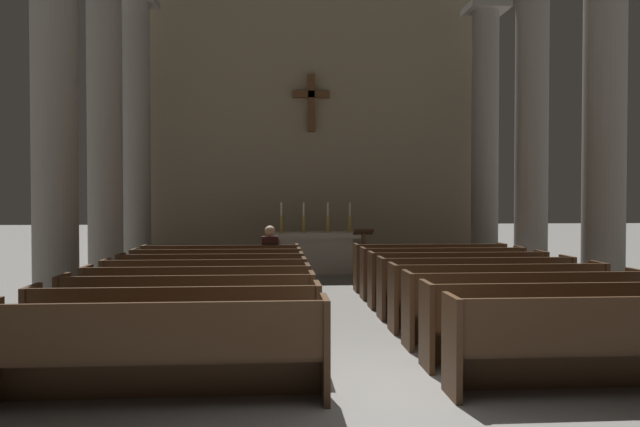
# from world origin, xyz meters

# --- Properties ---
(ground_plane) EXTENTS (80.00, 80.00, 0.00)m
(ground_plane) POSITION_xyz_m (0.00, 0.00, 0.00)
(ground_plane) COLOR slate
(pew_left_row_1) EXTENTS (3.01, 0.50, 0.95)m
(pew_left_row_1) POSITION_xyz_m (-2.07, -0.04, 0.48)
(pew_left_row_1) COLOR #422B19
(pew_left_row_1) RESTS_ON ground
(pew_left_row_2) EXTENTS (3.01, 0.50, 0.95)m
(pew_left_row_2) POSITION_xyz_m (-2.07, 0.92, 0.48)
(pew_left_row_2) COLOR #422B19
(pew_left_row_2) RESTS_ON ground
(pew_left_row_3) EXTENTS (3.01, 0.50, 0.95)m
(pew_left_row_3) POSITION_xyz_m (-2.07, 1.88, 0.48)
(pew_left_row_3) COLOR #422B19
(pew_left_row_3) RESTS_ON ground
(pew_left_row_4) EXTENTS (3.01, 0.50, 0.95)m
(pew_left_row_4) POSITION_xyz_m (-2.07, 2.83, 0.48)
(pew_left_row_4) COLOR #422B19
(pew_left_row_4) RESTS_ON ground
(pew_left_row_5) EXTENTS (3.01, 0.50, 0.95)m
(pew_left_row_5) POSITION_xyz_m (-2.07, 3.79, 0.48)
(pew_left_row_5) COLOR #422B19
(pew_left_row_5) RESTS_ON ground
(pew_left_row_6) EXTENTS (3.01, 0.50, 0.95)m
(pew_left_row_6) POSITION_xyz_m (-2.07, 4.75, 0.48)
(pew_left_row_6) COLOR #422B19
(pew_left_row_6) RESTS_ON ground
(pew_left_row_7) EXTENTS (3.01, 0.50, 0.95)m
(pew_left_row_7) POSITION_xyz_m (-2.07, 5.71, 0.48)
(pew_left_row_7) COLOR #422B19
(pew_left_row_7) RESTS_ON ground
(pew_left_row_8) EXTENTS (3.01, 0.50, 0.95)m
(pew_left_row_8) POSITION_xyz_m (-2.07, 6.66, 0.48)
(pew_left_row_8) COLOR #422B19
(pew_left_row_8) RESTS_ON ground
(pew_right_row_1) EXTENTS (3.01, 0.50, 0.95)m
(pew_right_row_1) POSITION_xyz_m (2.07, -0.04, 0.48)
(pew_right_row_1) COLOR #422B19
(pew_right_row_1) RESTS_ON ground
(pew_right_row_2) EXTENTS (3.01, 0.50, 0.95)m
(pew_right_row_2) POSITION_xyz_m (2.07, 0.92, 0.48)
(pew_right_row_2) COLOR #422B19
(pew_right_row_2) RESTS_ON ground
(pew_right_row_3) EXTENTS (3.01, 0.50, 0.95)m
(pew_right_row_3) POSITION_xyz_m (2.07, 1.88, 0.48)
(pew_right_row_3) COLOR #422B19
(pew_right_row_3) RESTS_ON ground
(pew_right_row_4) EXTENTS (3.01, 0.50, 0.95)m
(pew_right_row_4) POSITION_xyz_m (2.07, 2.83, 0.48)
(pew_right_row_4) COLOR #422B19
(pew_right_row_4) RESTS_ON ground
(pew_right_row_5) EXTENTS (3.01, 0.50, 0.95)m
(pew_right_row_5) POSITION_xyz_m (2.07, 3.79, 0.48)
(pew_right_row_5) COLOR #422B19
(pew_right_row_5) RESTS_ON ground
(pew_right_row_6) EXTENTS (3.01, 0.50, 0.95)m
(pew_right_row_6) POSITION_xyz_m (2.07, 4.75, 0.48)
(pew_right_row_6) COLOR #422B19
(pew_right_row_6) RESTS_ON ground
(pew_right_row_7) EXTENTS (3.01, 0.50, 0.95)m
(pew_right_row_7) POSITION_xyz_m (2.07, 5.71, 0.48)
(pew_right_row_7) COLOR #422B19
(pew_right_row_7) RESTS_ON ground
(pew_right_row_8) EXTENTS (3.01, 0.50, 0.95)m
(pew_right_row_8) POSITION_xyz_m (2.07, 6.66, 0.48)
(pew_right_row_8) COLOR #422B19
(pew_right_row_8) RESTS_ON ground
(column_left_second) EXTENTS (1.04, 1.04, 6.87)m
(column_left_second) POSITION_xyz_m (-4.47, 4.46, 3.35)
(column_left_second) COLOR gray
(column_left_second) RESTS_ON ground
(column_right_second) EXTENTS (1.04, 1.04, 6.87)m
(column_right_second) POSITION_xyz_m (4.47, 4.46, 3.35)
(column_right_second) COLOR gray
(column_right_second) RESTS_ON ground
(column_left_third) EXTENTS (1.04, 1.04, 6.87)m
(column_left_third) POSITION_xyz_m (-4.47, 7.43, 3.35)
(column_left_third) COLOR gray
(column_left_third) RESTS_ON ground
(column_right_third) EXTENTS (1.04, 1.04, 6.87)m
(column_right_third) POSITION_xyz_m (4.47, 7.43, 3.35)
(column_right_third) COLOR gray
(column_right_third) RESTS_ON ground
(column_left_fourth) EXTENTS (1.04, 1.04, 6.87)m
(column_left_fourth) POSITION_xyz_m (-4.47, 10.40, 3.35)
(column_left_fourth) COLOR gray
(column_left_fourth) RESTS_ON ground
(column_right_fourth) EXTENTS (1.04, 1.04, 6.87)m
(column_right_fourth) POSITION_xyz_m (4.47, 10.40, 3.35)
(column_right_fourth) COLOR gray
(column_right_fourth) RESTS_ON ground
(altar) EXTENTS (2.20, 0.90, 1.01)m
(altar) POSITION_xyz_m (0.00, 9.85, 0.53)
(altar) COLOR #BCB7AD
(altar) RESTS_ON ground
(candlestick_outer_left) EXTENTS (0.16, 0.16, 0.74)m
(candlestick_outer_left) POSITION_xyz_m (-0.85, 9.85, 1.25)
(candlestick_outer_left) COLOR #B79338
(candlestick_outer_left) RESTS_ON altar
(candlestick_inner_left) EXTENTS (0.16, 0.16, 0.74)m
(candlestick_inner_left) POSITION_xyz_m (-0.30, 9.85, 1.25)
(candlestick_inner_left) COLOR #B79338
(candlestick_inner_left) RESTS_ON altar
(candlestick_inner_right) EXTENTS (0.16, 0.16, 0.74)m
(candlestick_inner_right) POSITION_xyz_m (0.30, 9.85, 1.25)
(candlestick_inner_right) COLOR #B79338
(candlestick_inner_right) RESTS_ON altar
(candlestick_outer_right) EXTENTS (0.16, 0.16, 0.74)m
(candlestick_outer_right) POSITION_xyz_m (0.85, 9.85, 1.25)
(candlestick_outer_right) COLOR #B79338
(candlestick_outer_right) RESTS_ON altar
(apse_with_cross) EXTENTS (10.05, 0.44, 8.14)m
(apse_with_cross) POSITION_xyz_m (0.00, 11.89, 4.07)
(apse_with_cross) COLOR gray
(apse_with_cross) RESTS_ON ground
(lectern) EXTENTS (0.44, 0.36, 1.15)m
(lectern) POSITION_xyz_m (1.02, 8.65, 0.55)
(lectern) COLOR #422B19
(lectern) RESTS_ON ground
(lone_worshipper) EXTENTS (0.32, 0.43, 1.32)m
(lone_worshipper) POSITION_xyz_m (-1.12, 6.70, 0.69)
(lone_worshipper) COLOR #26262B
(lone_worshipper) RESTS_ON ground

